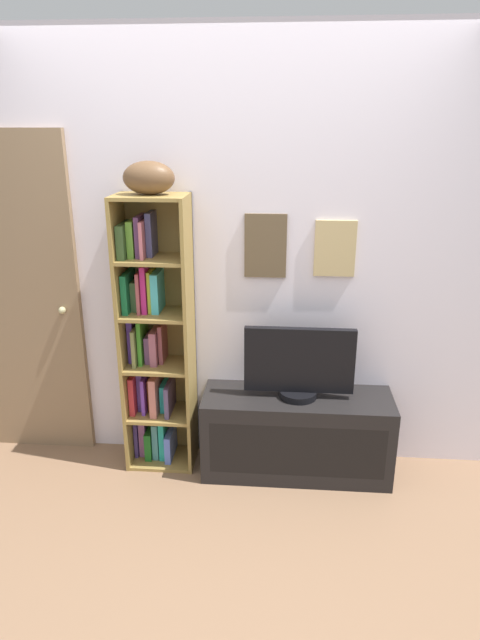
{
  "coord_description": "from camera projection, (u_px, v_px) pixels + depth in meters",
  "views": [
    {
      "loc": [
        0.31,
        -2.02,
        2.02
      ],
      "look_at": [
        0.07,
        0.85,
        0.99
      ],
      "focal_mm": 31.03,
      "sensor_mm": 36.0,
      "label": 1
    }
  ],
  "objects": [
    {
      "name": "football",
      "position": [
        149.0,
        178.0,
        2.94
      ],
      "size": [
        0.29,
        0.19,
        0.18
      ],
      "primitive_type": "ellipsoid",
      "rotation": [
        0.0,
        0.0,
        -0.03
      ],
      "color": "brown",
      "rests_on": "bookshelf"
    },
    {
      "name": "bookshelf",
      "position": [
        153.0,
        344.0,
        3.3
      ],
      "size": [
        0.41,
        0.3,
        1.66
      ],
      "color": "olive",
      "rests_on": "ground"
    },
    {
      "name": "back_wall",
      "position": [
        232.0,
        260.0,
        3.23
      ],
      "size": [
        4.8,
        0.08,
        2.53
      ],
      "color": "silver",
      "rests_on": "ground"
    },
    {
      "name": "tv_stand",
      "position": [
        296.0,
        434.0,
        3.33
      ],
      "size": [
        1.12,
        0.38,
        0.5
      ],
      "color": "black",
      "rests_on": "ground"
    },
    {
      "name": "ground",
      "position": [
        210.0,
        582.0,
        2.61
      ],
      "size": [
        5.2,
        5.2,
        0.04
      ],
      "primitive_type": "cube",
      "color": "brown"
    },
    {
      "name": "television",
      "position": [
        299.0,
        364.0,
        3.18
      ],
      "size": [
        0.63,
        0.22,
        0.43
      ],
      "color": "black",
      "rests_on": "tv_stand"
    },
    {
      "name": "door",
      "position": [
        14.0,
        301.0,
        3.37
      ],
      "size": [
        0.83,
        0.09,
        2.0
      ],
      "color": "#84684B",
      "rests_on": "ground"
    }
  ]
}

